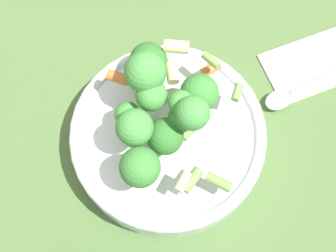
% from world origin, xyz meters
% --- Properties ---
extents(ground_plane, '(3.00, 3.00, 0.00)m').
position_xyz_m(ground_plane, '(0.00, 0.00, 0.00)').
color(ground_plane, '#4C6B38').
extents(bowl, '(0.23, 0.23, 0.05)m').
position_xyz_m(bowl, '(0.00, 0.00, 0.03)').
color(bowl, silver).
rests_on(bowl, ground_plane).
extents(pasta_salad, '(0.19, 0.18, 0.09)m').
position_xyz_m(pasta_salad, '(-0.01, 0.00, 0.10)').
color(pasta_salad, '#8CB766').
rests_on(pasta_salad, bowl).
extents(napkin, '(0.11, 0.14, 0.01)m').
position_xyz_m(napkin, '(0.04, 0.22, 0.00)').
color(napkin, beige).
rests_on(napkin, ground_plane).
extents(spoon, '(0.05, 0.16, 0.01)m').
position_xyz_m(spoon, '(0.05, 0.17, 0.01)').
color(spoon, silver).
rests_on(spoon, napkin).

